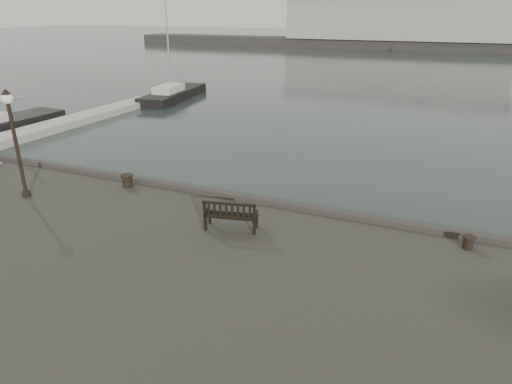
% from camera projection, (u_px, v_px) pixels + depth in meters
% --- Properties ---
extents(ground, '(400.00, 400.00, 0.00)m').
position_uv_depth(ground, '(264.00, 241.00, 16.63)').
color(ground, black).
rests_on(ground, ground).
extents(pontoon, '(2.00, 24.00, 0.50)m').
position_uv_depth(pontoon, '(59.00, 125.00, 32.45)').
color(pontoon, '#A6A39A').
rests_on(pontoon, ground).
extents(breakwater, '(140.00, 9.50, 12.20)m').
position_uv_depth(breakwater, '(413.00, 28.00, 95.08)').
color(breakwater, '#383530').
rests_on(breakwater, ground).
extents(bench, '(1.71, 0.90, 0.93)m').
position_uv_depth(bench, '(231.00, 220.00, 13.93)').
color(bench, black).
rests_on(bench, quay).
extents(bollard_left, '(0.59, 0.59, 0.48)m').
position_uv_depth(bollard_left, '(127.00, 181.00, 17.33)').
color(bollard_left, black).
rests_on(bollard_left, quay).
extents(bollard_right, '(0.48, 0.48, 0.38)m').
position_uv_depth(bollard_right, '(468.00, 242.00, 12.83)').
color(bollard_right, black).
rests_on(bollard_right, quay).
extents(lamp_post, '(0.39, 0.39, 3.86)m').
position_uv_depth(lamp_post, '(13.00, 129.00, 15.61)').
color(lamp_post, black).
rests_on(lamp_post, quay).
extents(yacht_d, '(4.10, 10.28, 12.51)m').
position_uv_depth(yacht_d, '(174.00, 96.00, 43.26)').
color(yacht_d, black).
rests_on(yacht_d, ground).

